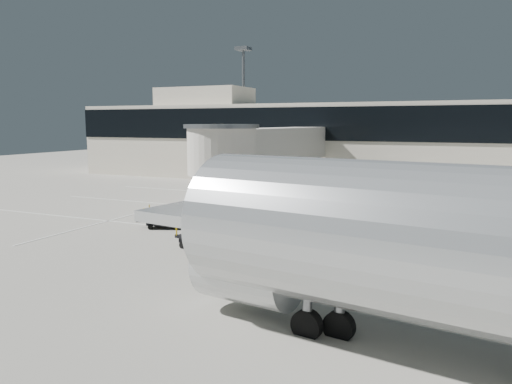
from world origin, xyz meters
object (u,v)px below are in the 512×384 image
at_px(baggage_tug, 260,224).
at_px(box_cart_near, 207,237).
at_px(minivan, 467,197).
at_px(box_cart_far, 169,220).
at_px(ground_worker, 258,248).
at_px(belt_loader, 221,175).
at_px(suitcase_cart, 384,230).

height_order(baggage_tug, box_cart_near, baggage_tug).
bearing_deg(minivan, box_cart_far, -164.91).
bearing_deg(ground_worker, minivan, 76.40).
bearing_deg(box_cart_near, baggage_tug, 86.15).
height_order(box_cart_near, ground_worker, ground_worker).
relative_size(baggage_tug, ground_worker, 1.48).
height_order(minivan, belt_loader, belt_loader).
distance_m(box_cart_near, box_cart_far, 5.68).
distance_m(baggage_tug, ground_worker, 6.43).
bearing_deg(box_cart_far, box_cart_near, -58.85).
bearing_deg(minivan, baggage_tug, -153.63).
distance_m(baggage_tug, box_cart_far, 5.66).
xyz_separation_m(baggage_tug, box_cart_near, (-1.08, -3.94, 0.00)).
distance_m(baggage_tug, suitcase_cart, 6.63).
xyz_separation_m(box_cart_near, box_cart_far, (-4.55, 3.40, -0.13)).
height_order(box_cart_near, minivan, minivan).
bearing_deg(belt_loader, box_cart_far, -51.78).
relative_size(box_cart_near, ground_worker, 2.15).
distance_m(ground_worker, belt_loader, 30.75).
relative_size(baggage_tug, box_cart_far, 0.79).
distance_m(suitcase_cart, box_cart_near, 9.42).
height_order(ground_worker, belt_loader, belt_loader).
bearing_deg(baggage_tug, box_cart_far, 178.78).
bearing_deg(baggage_tug, suitcase_cart, 9.29).
relative_size(box_cart_far, minivan, 0.62).
relative_size(box_cart_near, belt_loader, 0.91).
distance_m(suitcase_cart, minivan, 10.53).
height_order(box_cart_near, belt_loader, belt_loader).
bearing_deg(box_cart_near, suitcase_cart, 49.20).
relative_size(minivan, belt_loader, 1.27).
xyz_separation_m(suitcase_cart, ground_worker, (-3.87, -7.74, 0.41)).
xyz_separation_m(box_cart_far, belt_loader, (-7.82, 20.90, 0.26)).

